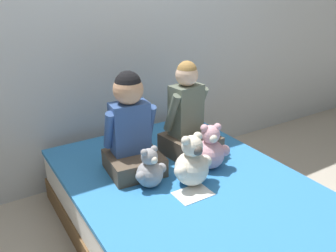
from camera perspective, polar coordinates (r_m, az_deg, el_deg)
The scene contains 9 objects.
ground_plane at distance 2.37m, azimuth 4.02°, elevation -17.73°, with size 14.00×14.00×0.00m, color #B2A899.
wall_behind_bed at distance 2.76m, azimuth -8.91°, elevation 16.52°, with size 8.00×0.06×2.50m.
bed at distance 2.25m, azimuth 4.16°, elevation -13.92°, with size 1.32×1.95×0.40m.
child_on_left at distance 2.20m, azimuth -5.96°, elevation -0.50°, with size 0.36×0.36×0.64m.
child_on_right at distance 2.41m, azimuth 3.27°, elevation 0.89°, with size 0.35×0.39×0.65m.
teddy_bear_held_by_left_child at distance 2.09m, azimuth -2.94°, elevation -7.09°, with size 0.21×0.16×0.25m.
teddy_bear_held_by_right_child at distance 2.28m, azimuth 6.75°, elevation -3.80°, with size 0.25×0.19×0.30m.
teddy_bear_between_children at distance 2.09m, azimuth 3.77°, elevation -6.06°, with size 0.27×0.20×0.33m.
sign_card at distance 2.07m, azimuth 4.03°, elevation -10.78°, with size 0.21×0.15×0.00m.
Camera 1 is at (-1.08, -1.44, 1.54)m, focal length 38.00 mm.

